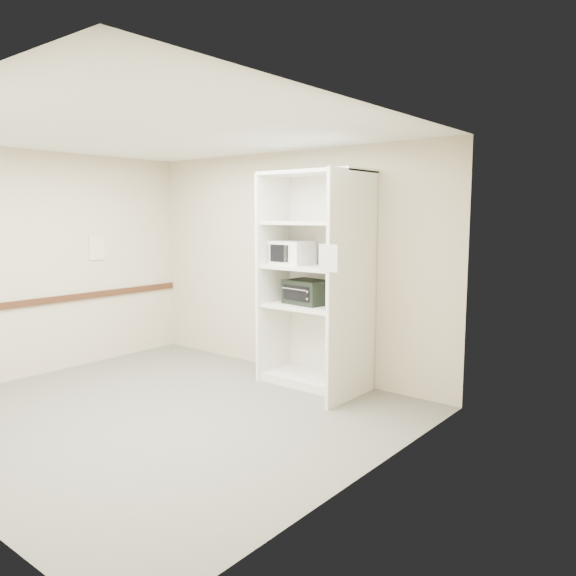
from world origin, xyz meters
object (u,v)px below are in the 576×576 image
Objects in this scene: toaster_oven_upper at (344,259)px; toaster_oven_lower at (308,292)px; microwave at (292,253)px; shelving_unit at (319,288)px.

toaster_oven_lower is (-0.53, 0.06, -0.41)m from toaster_oven_upper.
microwave reaches higher than toaster_oven_lower.
toaster_oven_upper is 0.68m from toaster_oven_lower.
toaster_oven_lower is at bearing 20.43° from microwave.
toaster_oven_upper is at bearing 0.63° from toaster_oven_lower.
toaster_oven_upper is (0.34, -0.01, 0.34)m from shelving_unit.
shelving_unit is at bearing 4.17° from microwave.
shelving_unit is at bearing -177.97° from toaster_oven_upper.
toaster_oven_upper is at bearing -1.43° from shelving_unit.
shelving_unit is 5.33× the size of microwave.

